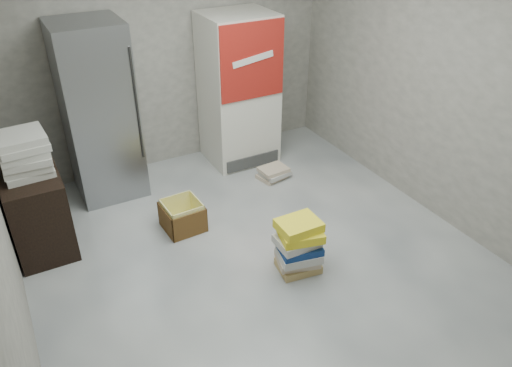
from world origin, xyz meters
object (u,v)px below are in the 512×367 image
object	(u,v)px
wood_shelf	(38,211)
phonebook_stack_main	(299,246)
coke_cooler	(239,90)
steel_fridge	(99,112)
cardboard_box	(183,217)

from	to	relation	value
wood_shelf	phonebook_stack_main	size ratio (longest dim) A/B	1.50
coke_cooler	steel_fridge	bearing A→B (deg)	179.82
wood_shelf	phonebook_stack_main	world-z (taller)	wood_shelf
coke_cooler	phonebook_stack_main	bearing A→B (deg)	-103.37
steel_fridge	phonebook_stack_main	world-z (taller)	steel_fridge
coke_cooler	phonebook_stack_main	size ratio (longest dim) A/B	3.36
coke_cooler	phonebook_stack_main	xyz separation A→B (m)	(-0.52, -2.19, -0.64)
steel_fridge	wood_shelf	distance (m)	1.23
phonebook_stack_main	wood_shelf	bearing A→B (deg)	151.17
wood_shelf	cardboard_box	size ratio (longest dim) A/B	2.01
steel_fridge	phonebook_stack_main	distance (m)	2.56
steel_fridge	cardboard_box	world-z (taller)	steel_fridge
phonebook_stack_main	steel_fridge	bearing A→B (deg)	125.22
phonebook_stack_main	cardboard_box	size ratio (longest dim) A/B	1.35
steel_fridge	coke_cooler	world-z (taller)	steel_fridge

